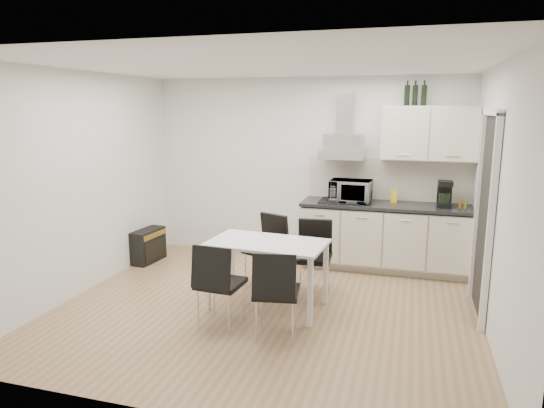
% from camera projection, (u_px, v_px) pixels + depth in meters
% --- Properties ---
extents(ground, '(4.50, 4.50, 0.00)m').
position_uv_depth(ground, '(266.00, 308.00, 5.35)').
color(ground, '#A17F5A').
rests_on(ground, ground).
extents(wall_back, '(4.50, 0.10, 2.60)m').
position_uv_depth(wall_back, '(306.00, 170.00, 6.98)').
color(wall_back, silver).
rests_on(wall_back, ground).
extents(wall_front, '(4.50, 0.10, 2.60)m').
position_uv_depth(wall_front, '(178.00, 242.00, 3.22)').
color(wall_front, silver).
rests_on(wall_front, ground).
extents(wall_left, '(0.10, 4.00, 2.60)m').
position_uv_depth(wall_left, '(84.00, 183.00, 5.72)').
color(wall_left, silver).
rests_on(wall_left, ground).
extents(wall_right, '(0.10, 4.00, 2.60)m').
position_uv_depth(wall_right, '(498.00, 204.00, 4.48)').
color(wall_right, silver).
rests_on(wall_right, ground).
extents(ceiling, '(4.50, 4.50, 0.00)m').
position_uv_depth(ceiling, '(266.00, 64.00, 4.84)').
color(ceiling, white).
rests_on(ceiling, wall_back).
extents(doorway, '(0.08, 1.04, 2.10)m').
position_uv_depth(doorway, '(483.00, 217.00, 5.06)').
color(doorway, white).
rests_on(doorway, ground).
extents(kitchenette, '(2.22, 0.64, 2.52)m').
position_uv_depth(kitchenette, '(388.00, 210.00, 6.50)').
color(kitchenette, beige).
rests_on(kitchenette, ground).
extents(dining_table, '(1.31, 0.81, 0.75)m').
position_uv_depth(dining_table, '(267.00, 250.00, 5.27)').
color(dining_table, white).
rests_on(dining_table, ground).
extents(chair_far_left, '(0.59, 0.63, 0.88)m').
position_uv_depth(chair_far_left, '(265.00, 251.00, 5.96)').
color(chair_far_left, black).
rests_on(chair_far_left, ground).
extents(chair_far_right, '(0.47, 0.53, 0.88)m').
position_uv_depth(chair_far_right, '(313.00, 259.00, 5.66)').
color(chair_far_right, black).
rests_on(chair_far_right, ground).
extents(chair_near_left, '(0.47, 0.53, 0.88)m').
position_uv_depth(chair_near_left, '(221.00, 284.00, 4.84)').
color(chair_near_left, black).
rests_on(chair_near_left, ground).
extents(chair_near_right, '(0.51, 0.56, 0.88)m').
position_uv_depth(chair_near_right, '(277.00, 293.00, 4.62)').
color(chair_near_right, black).
rests_on(chair_near_right, ground).
extents(guitar_amp, '(0.29, 0.58, 0.47)m').
position_uv_depth(guitar_amp, '(148.00, 245.00, 6.94)').
color(guitar_amp, black).
rests_on(guitar_amp, ground).
extents(floor_speaker, '(0.17, 0.15, 0.26)m').
position_uv_depth(floor_speaker, '(226.00, 243.00, 7.45)').
color(floor_speaker, black).
rests_on(floor_speaker, ground).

